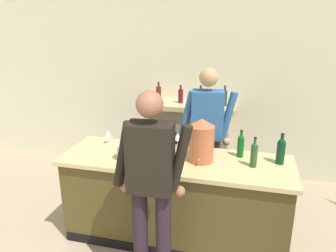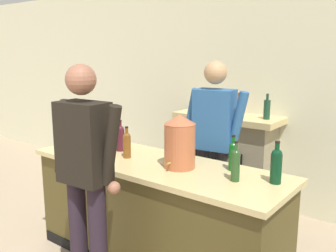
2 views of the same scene
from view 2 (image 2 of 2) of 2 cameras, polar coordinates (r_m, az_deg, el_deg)
wall_back_panel at (r=4.70m, az=10.77°, el=5.22°), size 12.00×0.07×2.75m
bar_counter at (r=3.37m, az=-2.03°, el=-13.11°), size 2.34×0.77×0.93m
fireplace_stone at (r=4.62m, az=9.00°, el=-4.95°), size 1.27×0.52×1.41m
person_customer at (r=2.73m, az=-12.42°, el=-7.64°), size 0.66×0.32×1.78m
person_bartender at (r=3.53m, az=6.94°, el=-3.11°), size 0.65×0.35×1.78m
copper_dispenser at (r=3.01m, az=1.79°, el=-2.34°), size 0.26×0.29×0.44m
ice_bucket_steel at (r=3.41m, az=-9.73°, el=-3.30°), size 0.20×0.20×0.16m
wine_bottle_merlot_tall at (r=2.79m, az=16.17°, el=-5.63°), size 0.08×0.08×0.31m
wine_bottle_burgundy_dark at (r=3.01m, az=9.87°, el=-4.34°), size 0.07×0.07×0.29m
wine_bottle_cabernet_heavy at (r=2.77m, az=10.25°, el=-5.66°), size 0.06×0.06×0.30m
wine_bottle_riesling_slim at (r=3.32m, az=-6.28°, el=-2.72°), size 0.07×0.07×0.28m
wine_bottle_port_short at (r=3.56m, az=-7.30°, el=-1.64°), size 0.08×0.08×0.30m
wine_glass_mid_counter at (r=3.89m, az=-9.53°, el=-0.89°), size 0.08×0.08×0.16m
wine_glass_front_left at (r=3.42m, az=0.42°, el=-2.21°), size 0.09×0.09×0.18m
wine_glass_near_bucket at (r=3.26m, az=0.19°, el=-3.13°), size 0.08×0.08×0.16m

